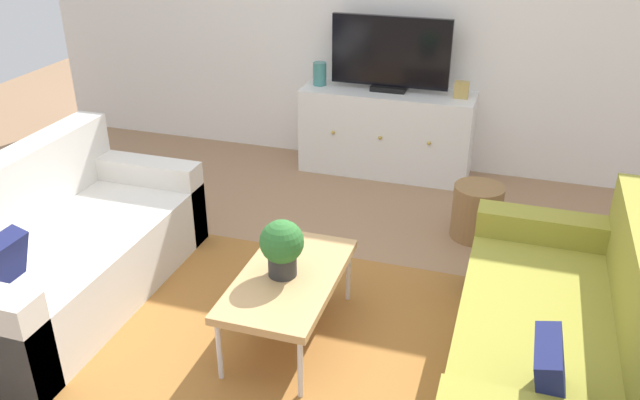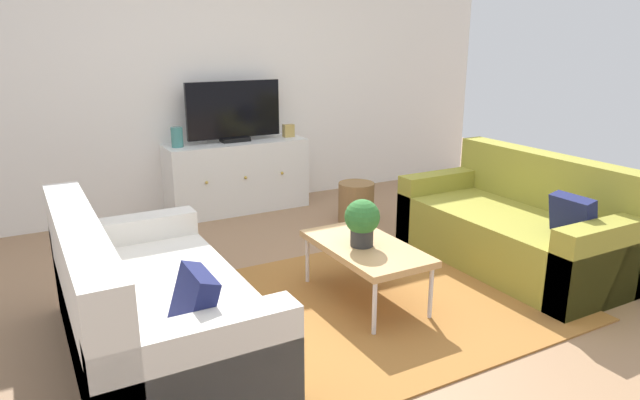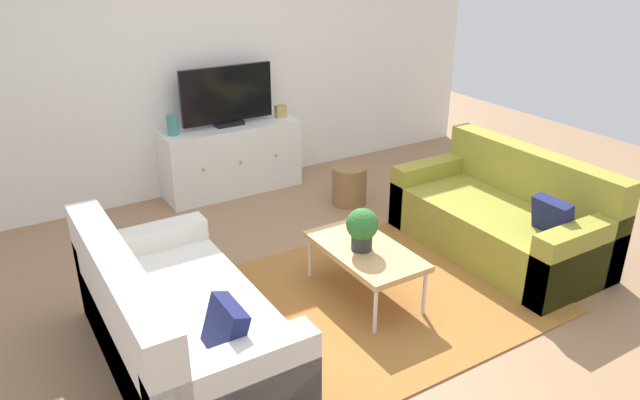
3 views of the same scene
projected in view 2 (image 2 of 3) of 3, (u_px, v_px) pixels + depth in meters
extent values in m
plane|color=#997251|center=(356.00, 296.00, 3.87)|extent=(10.00, 10.00, 0.00)
cube|color=white|center=(221.00, 74.00, 5.64)|extent=(6.40, 0.12, 2.70)
cube|color=#9E662D|center=(368.00, 304.00, 3.74)|extent=(2.50, 1.90, 0.01)
cube|color=silver|center=(159.00, 320.00, 3.10)|extent=(0.90, 1.75, 0.42)
cube|color=silver|center=(87.00, 300.00, 2.88)|extent=(0.20, 1.75, 0.84)
cube|color=silver|center=(129.00, 260.00, 3.74)|extent=(0.90, 0.18, 0.57)
cube|color=silver|center=(202.00, 382.00, 2.42)|extent=(0.90, 0.18, 0.57)
cube|color=#191E4C|center=(193.00, 303.00, 2.58)|extent=(0.18, 0.30, 0.32)
cube|color=olive|center=(511.00, 238.00, 4.35)|extent=(0.90, 1.75, 0.42)
cube|color=olive|center=(545.00, 206.00, 4.46)|extent=(0.20, 1.75, 0.84)
cube|color=olive|center=(444.00, 203.00, 4.99)|extent=(0.90, 0.18, 0.57)
cube|color=olive|center=(605.00, 264.00, 3.67)|extent=(0.90, 0.18, 0.57)
cube|color=#191E4C|center=(573.00, 218.00, 3.78)|extent=(0.16, 0.30, 0.31)
cube|color=tan|center=(365.00, 248.00, 3.71)|extent=(0.50, 0.93, 0.04)
cylinder|color=silver|center=(374.00, 308.00, 3.31)|extent=(0.03, 0.03, 0.35)
cylinder|color=silver|center=(431.00, 293.00, 3.50)|extent=(0.03, 0.03, 0.35)
cylinder|color=silver|center=(307.00, 260.00, 4.02)|extent=(0.03, 0.03, 0.35)
cylinder|color=silver|center=(357.00, 250.00, 4.22)|extent=(0.03, 0.03, 0.35)
cylinder|color=#2D2D2D|center=(362.00, 237.00, 3.67)|extent=(0.15, 0.15, 0.11)
sphere|color=#2D6B2D|center=(362.00, 217.00, 3.63)|extent=(0.23, 0.23, 0.23)
cube|color=white|center=(237.00, 176.00, 5.69)|extent=(1.40, 0.44, 0.70)
sphere|color=#B79338|center=(207.00, 183.00, 5.30)|extent=(0.03, 0.03, 0.03)
sphere|color=#B79338|center=(246.00, 178.00, 5.48)|extent=(0.03, 0.03, 0.03)
sphere|color=#B79338|center=(282.00, 173.00, 5.66)|extent=(0.03, 0.03, 0.03)
cube|color=black|center=(235.00, 139.00, 5.60)|extent=(0.28, 0.16, 0.04)
cube|color=black|center=(234.00, 109.00, 5.52)|extent=(0.95, 0.04, 0.55)
cylinder|color=teal|center=(177.00, 137.00, 5.29)|extent=(0.11, 0.11, 0.19)
cube|color=tan|center=(288.00, 131.00, 5.84)|extent=(0.11, 0.07, 0.13)
cylinder|color=olive|center=(356.00, 202.00, 5.36)|extent=(0.34, 0.34, 0.38)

